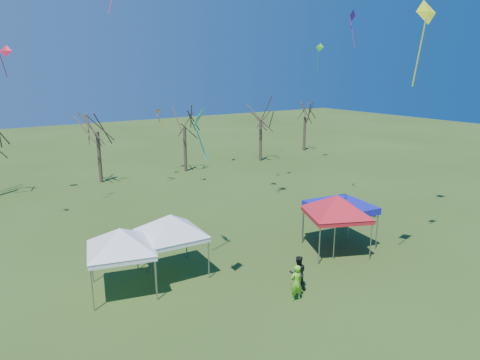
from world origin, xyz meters
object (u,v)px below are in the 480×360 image
object	(u,v)px
tent_white_mid	(170,219)
tent_blue	(340,207)
tree_5	(306,105)
tree_3	(184,111)
tent_red	(337,199)
person_green	(296,283)
person_dark	(298,273)
tree_4	(261,106)
tree_2	(96,113)
tent_white_west	(120,233)

from	to	relation	value
tent_white_mid	tent_blue	size ratio (longest dim) A/B	1.15
tree_5	tree_3	bearing A→B (deg)	-173.48
tree_5	tent_blue	bearing A→B (deg)	-128.01
tent_red	person_green	size ratio (longest dim) A/B	2.43
tree_5	person_dark	xyz separation A→B (m)	(-24.15, -26.57, -4.89)
tree_4	tent_blue	xyz separation A→B (m)	(-10.30, -21.82, -3.76)
person_dark	tree_4	bearing A→B (deg)	-89.25
tent_red	tent_blue	world-z (taller)	tent_red
tent_blue	person_green	world-z (taller)	tent_blue
tent_red	person_dark	size ratio (longest dim) A/B	2.41
tent_blue	person_green	distance (m)	7.15
tree_4	tent_white_mid	bearing A→B (deg)	-135.21
tree_3	tent_blue	distance (m)	22.20
tree_2	person_dark	xyz separation A→B (m)	(1.94, -24.88, -5.45)
tent_red	person_dark	xyz separation A→B (m)	(-4.59, -2.14, -2.25)
tent_blue	tree_3	bearing A→B (deg)	87.44
tree_3	tent_white_west	world-z (taller)	tree_3
tree_2	tent_white_mid	size ratio (longest dim) A/B	1.98
tree_5	tent_red	xyz separation A→B (m)	(-19.55, -24.42, -2.63)
tree_2	tent_white_mid	world-z (taller)	tree_2
tree_4	person_green	bearing A→B (deg)	-123.17
tree_2	tent_white_west	xyz separation A→B (m)	(-4.87, -20.52, -3.40)
tent_blue	person_green	size ratio (longest dim) A/B	2.16
tree_5	tent_blue	distance (m)	30.50
tree_2	person_green	distance (m)	26.14
tent_white_west	tent_red	size ratio (longest dim) A/B	0.97
tree_5	tent_blue	world-z (taller)	tree_5
tent_blue	tree_2	bearing A→B (deg)	108.50
tree_3	person_dark	distance (m)	25.92
tree_2	tent_red	distance (m)	23.87
tent_white_mid	person_dark	size ratio (longest dim) A/B	2.45
person_green	tree_2	bearing A→B (deg)	-82.13
tree_5	tent_blue	xyz separation A→B (m)	(-18.66, -23.88, -3.43)
tree_2	tree_5	distance (m)	26.15
tree_5	tent_red	bearing A→B (deg)	-128.68
tree_5	person_green	size ratio (longest dim) A/B	4.47
tree_4	tent_white_west	distance (m)	30.44
tree_2	tent_blue	distance (m)	23.74
tree_5	tent_white_mid	bearing A→B (deg)	-142.31
tree_5	tent_white_west	size ratio (longest dim) A/B	1.90
tent_red	tree_4	bearing A→B (deg)	63.42
person_green	tree_4	bearing A→B (deg)	-118.17
tent_blue	tent_white_mid	bearing A→B (deg)	168.41
tree_3	tent_white_mid	bearing A→B (deg)	-118.19
tent_white_west	person_dark	distance (m)	8.34
tree_4	tent_white_west	bearing A→B (deg)	-138.28
person_dark	tree_2	bearing A→B (deg)	-52.00
tree_5	tent_white_west	world-z (taller)	tree_5
person_green	tree_5	bearing A→B (deg)	-127.34
tree_3	tent_white_mid	distance (m)	22.77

